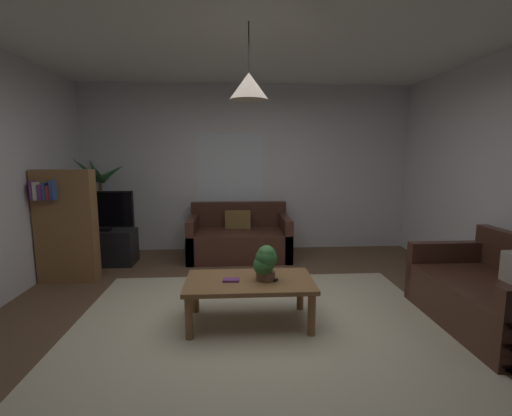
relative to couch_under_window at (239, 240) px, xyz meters
name	(u,v)px	position (x,y,z in m)	size (l,w,h in m)	color
floor	(258,321)	(0.14, -2.17, -0.28)	(5.33, 5.36, 0.02)	brown
rug	(259,330)	(0.14, -2.37, -0.27)	(3.46, 2.95, 0.01)	beige
wall_back	(247,169)	(0.14, 0.54, 1.07)	(5.45, 0.06, 2.69)	silver
ceiling	(258,22)	(0.14, -2.17, 2.43)	(5.33, 5.36, 0.02)	white
window_pane	(230,170)	(-0.14, 0.50, 1.06)	(1.08, 0.01, 1.16)	white
couch_under_window	(239,240)	(0.00, 0.00, 0.00)	(1.53, 0.89, 0.82)	#47281E
couch_right_side	(494,298)	(2.30, -2.44, 0.00)	(0.89, 1.45, 0.82)	#47281E
coffee_table	(249,286)	(0.06, -2.23, 0.09)	(1.19, 0.66, 0.43)	olive
book_on_table_0	(231,280)	(-0.11, -2.25, 0.16)	(0.15, 0.09, 0.02)	#72387F
remote_on_table_0	(270,279)	(0.25, -2.24, 0.16)	(0.05, 0.16, 0.02)	black
potted_plant_on_table	(265,262)	(0.21, -2.25, 0.33)	(0.22, 0.21, 0.33)	brown
tv_stand	(103,247)	(-1.97, -0.24, -0.02)	(0.90, 0.44, 0.50)	black
tv	(100,210)	(-1.97, -0.27, 0.52)	(0.92, 0.16, 0.57)	black
potted_palm_corner	(102,215)	(-2.13, 0.22, 0.38)	(0.75, 0.72, 1.58)	#B77051
bookshelf_corner	(66,225)	(-2.16, -0.93, 0.44)	(0.70, 0.31, 1.40)	olive
pendant_lamp	(249,86)	(0.06, -2.23, 1.89)	(0.34, 0.34, 0.64)	black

